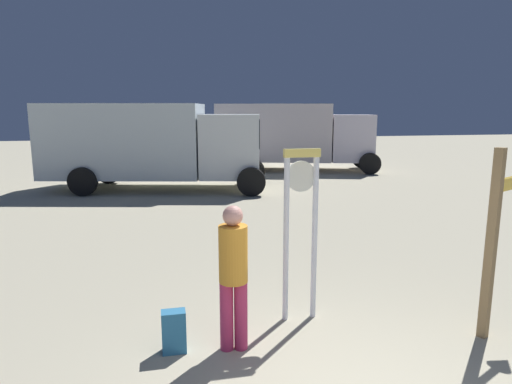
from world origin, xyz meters
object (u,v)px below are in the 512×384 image
object	(u,v)px
backpack	(174,332)
box_truck_near	(150,142)
standing_clock	(301,218)
arrow_sign	(506,215)
box_truck_far	(291,134)
person_near_clock	(233,271)

from	to	relation	value
backpack	box_truck_near	distance (m)	10.73
standing_clock	arrow_sign	size ratio (longest dim) A/B	0.98
box_truck_near	box_truck_far	size ratio (longest dim) A/B	1.04
arrow_sign	box_truck_near	xyz separation A→B (m)	(-4.24, 10.94, 0.15)
standing_clock	box_truck_far	world-z (taller)	box_truck_far
arrow_sign	person_near_clock	bearing A→B (deg)	176.01
standing_clock	person_near_clock	bearing A→B (deg)	-148.72
standing_clock	person_near_clock	size ratio (longest dim) A/B	1.33
person_near_clock	standing_clock	bearing A→B (deg)	31.28
arrow_sign	person_near_clock	world-z (taller)	arrow_sign
standing_clock	arrow_sign	world-z (taller)	arrow_sign
backpack	box_truck_near	bearing A→B (deg)	92.08
box_truck_far	arrow_sign	bearing A→B (deg)	-97.00
person_near_clock	box_truck_far	bearing A→B (deg)	70.89
person_near_clock	box_truck_far	distance (m)	15.26
arrow_sign	backpack	size ratio (longest dim) A/B	4.67
backpack	box_truck_far	size ratio (longest dim) A/B	0.06
standing_clock	box_truck_far	size ratio (longest dim) A/B	0.30
arrow_sign	box_truck_far	distance (m)	14.74
arrow_sign	person_near_clock	distance (m)	3.24
box_truck_far	box_truck_near	bearing A→B (deg)	-148.56
box_truck_near	box_truck_far	distance (m)	7.07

